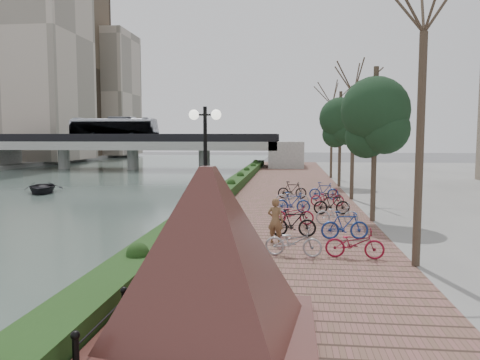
# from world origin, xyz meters

# --- Properties ---
(ground) EXTENTS (220.00, 220.00, 0.00)m
(ground) POSITION_xyz_m (0.00, 0.00, 0.00)
(ground) COLOR #59595B
(ground) RESTS_ON ground
(river_water) EXTENTS (30.00, 130.00, 0.02)m
(river_water) POSITION_xyz_m (-15.00, 25.00, 0.01)
(river_water) COLOR #4D6058
(river_water) RESTS_ON ground
(promenade) EXTENTS (8.00, 75.00, 0.50)m
(promenade) POSITION_xyz_m (4.00, 17.50, 0.25)
(promenade) COLOR brown
(promenade) RESTS_ON ground
(hedge) EXTENTS (1.10, 56.00, 0.60)m
(hedge) POSITION_xyz_m (0.60, 20.00, 0.80)
(hedge) COLOR #1D3E16
(hedge) RESTS_ON promenade
(chain_fence) EXTENTS (0.10, 14.10, 0.70)m
(chain_fence) POSITION_xyz_m (1.40, 2.00, 0.85)
(chain_fence) COLOR black
(chain_fence) RESTS_ON promenade
(granite_monument) EXTENTS (5.88, 5.88, 3.09)m
(granite_monument) POSITION_xyz_m (3.07, -3.36, 2.07)
(granite_monument) COLOR #4A1F21
(granite_monument) RESTS_ON promenade
(lamppost) EXTENTS (1.02, 0.32, 4.52)m
(lamppost) POSITION_xyz_m (1.83, 3.17, 3.79)
(lamppost) COLOR black
(lamppost) RESTS_ON promenade
(motorcycle) EXTENTS (0.69, 1.81, 1.11)m
(motorcycle) POSITION_xyz_m (2.49, 2.52, 1.05)
(motorcycle) COLOR black
(motorcycle) RESTS_ON promenade
(pedestrian) EXTENTS (0.65, 0.52, 1.53)m
(pedestrian) POSITION_xyz_m (4.00, 4.41, 1.27)
(pedestrian) COLOR brown
(pedestrian) RESTS_ON promenade
(bicycle_parking) EXTENTS (2.40, 14.69, 1.00)m
(bicycle_parking) POSITION_xyz_m (5.50, 9.12, 0.97)
(bicycle_parking) COLOR #99989C
(bicycle_parking) RESTS_ON promenade
(street_trees) EXTENTS (3.20, 37.12, 6.80)m
(street_trees) POSITION_xyz_m (8.00, 12.68, 3.69)
(street_trees) COLOR #362E20
(street_trees) RESTS_ON promenade
(bridge) EXTENTS (36.00, 10.77, 6.50)m
(bridge) POSITION_xyz_m (-15.48, 45.00, 3.37)
(bridge) COLOR gray
(bridge) RESTS_ON ground
(boat) EXTENTS (3.99, 4.57, 0.79)m
(boat) POSITION_xyz_m (-13.44, 20.70, 0.41)
(boat) COLOR black
(boat) RESTS_ON river_water
(far_buildings) EXTENTS (35.00, 38.00, 38.00)m
(far_buildings) POSITION_xyz_m (-41.66, 65.91, 16.12)
(far_buildings) COLOR #B2A495
(far_buildings) RESTS_ON far_bank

